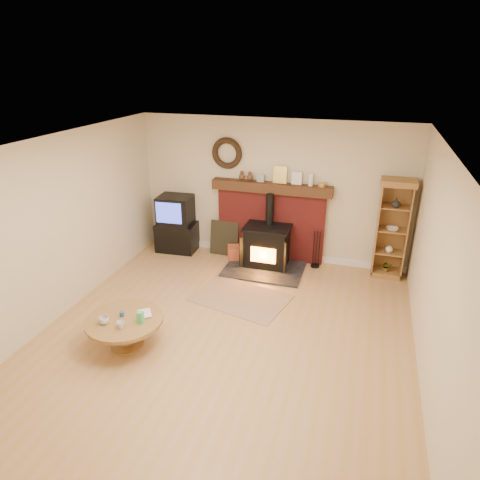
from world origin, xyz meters
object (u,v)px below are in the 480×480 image
(curio_cabinet, at_px, (392,229))
(coffee_table, at_px, (125,324))
(tv_unit, at_px, (176,225))
(wood_stove, at_px, (267,247))

(curio_cabinet, relative_size, coffee_table, 1.74)
(tv_unit, bearing_deg, wood_stove, -5.89)
(coffee_table, bearing_deg, curio_cabinet, 43.57)
(wood_stove, bearing_deg, curio_cabinet, 7.46)
(tv_unit, bearing_deg, coffee_table, -77.71)
(wood_stove, height_order, curio_cabinet, curio_cabinet)
(tv_unit, distance_m, coffee_table, 3.14)
(coffee_table, bearing_deg, wood_stove, 67.30)
(tv_unit, bearing_deg, curio_cabinet, 1.20)
(wood_stove, xyz_separation_m, curio_cabinet, (2.10, 0.28, 0.50))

